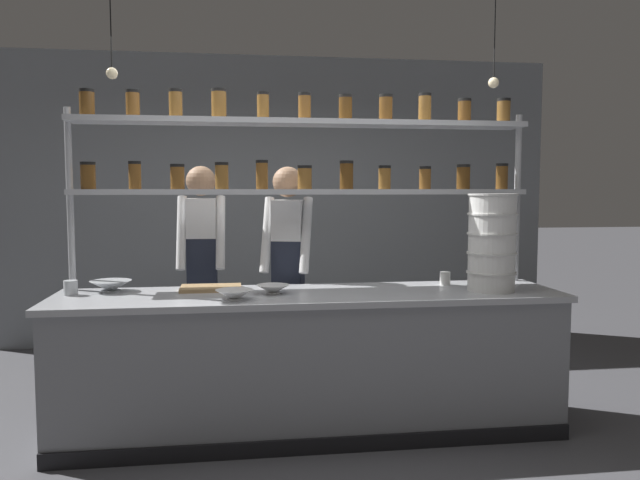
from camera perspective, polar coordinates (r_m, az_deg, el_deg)
ground_plane at (r=4.29m, az=-0.84°, el=-17.04°), size 40.00×40.00×0.00m
back_wall at (r=6.51m, az=-3.64°, el=3.62°), size 5.66×0.12×2.94m
prep_counter at (r=4.14m, az=-0.84°, el=-11.13°), size 3.26×0.76×0.92m
spice_shelf_unit at (r=4.32m, az=-1.51°, el=7.26°), size 3.15×0.28×2.26m
chef_left at (r=4.83m, az=-10.73°, el=-2.07°), size 0.37×0.31×1.76m
chef_center at (r=4.61m, az=-2.94°, el=-2.41°), size 0.42×0.35×1.75m
container_stack at (r=4.23m, az=15.43°, el=-0.20°), size 0.32×0.32×0.64m
cutting_board at (r=4.21m, az=-9.94°, el=-4.35°), size 0.40×0.26×0.02m
prep_bowl_near_left at (r=3.81m, az=-7.83°, el=-5.01°), size 0.23×0.23×0.06m
prep_bowl_center_front at (r=4.01m, az=-4.32°, el=-4.53°), size 0.21×0.21×0.06m
prep_bowl_center_back at (r=4.30m, az=-18.58°, el=-4.03°), size 0.27×0.27×0.07m
serving_cup_front at (r=4.44m, az=11.36°, el=-3.47°), size 0.07×0.07×0.09m
serving_cup_by_board at (r=4.24m, az=-21.84°, el=-4.08°), size 0.08×0.08×0.09m
pendant_light_row at (r=4.05m, az=-0.84°, el=15.00°), size 2.49×0.07×0.64m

